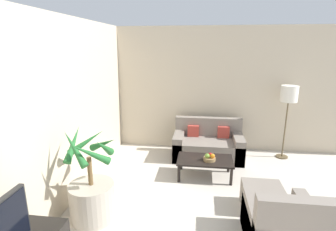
{
  "coord_description": "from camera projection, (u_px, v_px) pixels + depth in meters",
  "views": [
    {
      "loc": [
        -1.27,
        0.96,
        2.28
      ],
      "look_at": [
        -1.9,
        5.73,
        1.0
      ],
      "focal_mm": 28.0,
      "sensor_mm": 36.0,
      "label": 1
    }
  ],
  "objects": [
    {
      "name": "wall_left",
      "position": [
        19.0,
        136.0,
        2.79
      ],
      "size": [
        0.06,
        8.32,
        2.7
      ],
      "color": "beige",
      "rests_on": "ground_plane"
    },
    {
      "name": "coffee_table",
      "position": [
        205.0,
        161.0,
        4.65
      ],
      "size": [
        0.98,
        0.57,
        0.34
      ],
      "color": "black",
      "rests_on": "ground_plane"
    },
    {
      "name": "armchair",
      "position": [
        282.0,
        228.0,
        2.99
      ],
      "size": [
        0.77,
        0.87,
        0.85
      ],
      "color": "gray",
      "rests_on": "ground_plane"
    },
    {
      "name": "wall_back",
      "position": [
        262.0,
        91.0,
        5.63
      ],
      "size": [
        7.92,
        0.06,
        2.7
      ],
      "color": "beige",
      "rests_on": "ground_plane"
    },
    {
      "name": "ottoman",
      "position": [
        262.0,
        197.0,
        3.76
      ],
      "size": [
        0.56,
        0.48,
        0.35
      ],
      "color": "gray",
      "rests_on": "ground_plane"
    },
    {
      "name": "sofa_loveseat",
      "position": [
        208.0,
        145.0,
        5.5
      ],
      "size": [
        1.42,
        0.8,
        0.79
      ],
      "color": "gray",
      "rests_on": "ground_plane"
    },
    {
      "name": "apple_green",
      "position": [
        207.0,
        156.0,
        4.54
      ],
      "size": [
        0.08,
        0.08,
        0.08
      ],
      "color": "olive",
      "rests_on": "fruit_bowl"
    },
    {
      "name": "floor_lamp",
      "position": [
        289.0,
        97.0,
        5.22
      ],
      "size": [
        0.33,
        0.33,
        1.52
      ],
      "color": "brown",
      "rests_on": "ground_plane"
    },
    {
      "name": "apple_red",
      "position": [
        210.0,
        155.0,
        4.61
      ],
      "size": [
        0.07,
        0.07,
        0.07
      ],
      "color": "red",
      "rests_on": "fruit_bowl"
    },
    {
      "name": "potted_palm",
      "position": [
        92.0,
        193.0,
        3.5
      ],
      "size": [
        0.73,
        0.74,
        1.29
      ],
      "color": "#ADA393",
      "rests_on": "ground_plane"
    },
    {
      "name": "orange_fruit",
      "position": [
        213.0,
        156.0,
        4.54
      ],
      "size": [
        0.08,
        0.08,
        0.08
      ],
      "color": "orange",
      "rests_on": "fruit_bowl"
    },
    {
      "name": "fruit_bowl",
      "position": [
        210.0,
        159.0,
        4.58
      ],
      "size": [
        0.21,
        0.21,
        0.06
      ],
      "color": "#997A4C",
      "rests_on": "coffee_table"
    }
  ]
}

